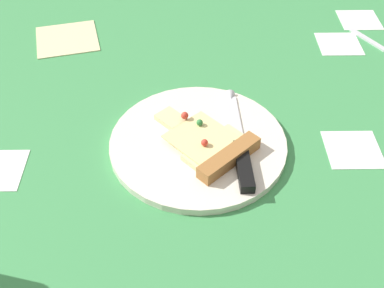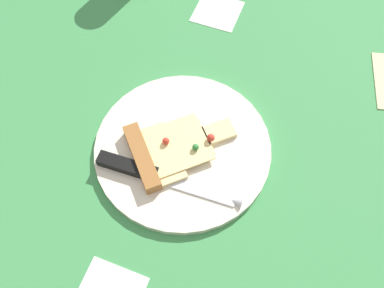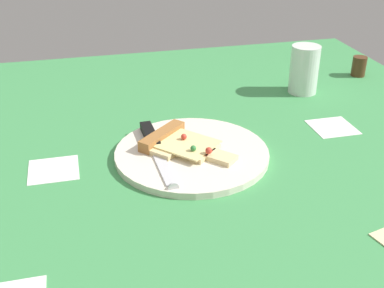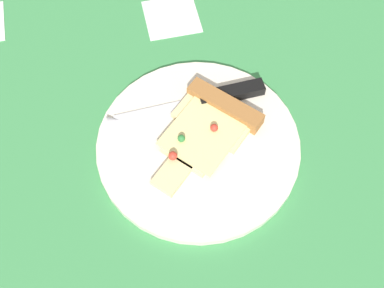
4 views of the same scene
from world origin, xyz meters
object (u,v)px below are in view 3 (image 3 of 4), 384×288
Objects in this scene: plate at (192,154)px; knife at (155,147)px; pizza_slice at (181,144)px; drinking_glass at (304,69)px; pepper_shaker at (359,66)px.

knife is at bearing -107.83° from plate.
drinking_glass is at bearing 170.02° from pizza_slice.
pizza_slice is at bearing -57.17° from drinking_glass.
plate is 1.22× the size of knife.
drinking_glass is (-23.49, 36.40, 3.82)cm from pizza_slice.
pizza_slice is at bearing -61.32° from pepper_shaker.
pizza_slice is 4.96cm from knife.
drinking_glass reaches higher than pizza_slice.
pizza_slice reaches higher than knife.
pizza_slice is at bearing -136.86° from plate.
plate is at bearing 90.33° from pizza_slice.
plate is 43.26cm from drinking_glass.
pizza_slice is 43.49cm from drinking_glass.
plate is 2.49× the size of drinking_glass.
knife reaches higher than plate.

